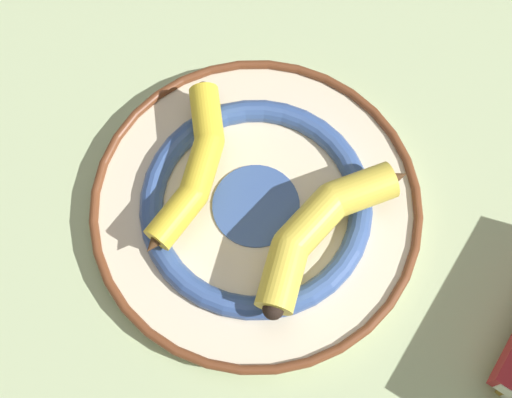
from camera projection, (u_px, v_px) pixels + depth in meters
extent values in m
plane|color=#B2C693|center=(242.00, 236.00, 0.73)|extent=(2.80, 2.80, 0.00)
cylinder|color=beige|center=(256.00, 209.00, 0.73)|extent=(0.33, 0.33, 0.02)
torus|color=#385699|center=(256.00, 205.00, 0.72)|extent=(0.24, 0.24, 0.02)
cylinder|color=#385699|center=(256.00, 206.00, 0.72)|extent=(0.09, 0.09, 0.00)
torus|color=brown|center=(256.00, 205.00, 0.72)|extent=(0.34, 0.34, 0.01)
cylinder|color=yellow|center=(175.00, 217.00, 0.68)|extent=(0.04, 0.06, 0.03)
cylinder|color=yellow|center=(202.00, 167.00, 0.70)|extent=(0.06, 0.07, 0.03)
cylinder|color=yellow|center=(207.00, 115.00, 0.72)|extent=(0.07, 0.06, 0.03)
sphere|color=yellow|center=(194.00, 194.00, 0.69)|extent=(0.03, 0.03, 0.03)
sphere|color=yellow|center=(210.00, 141.00, 0.71)|extent=(0.03, 0.03, 0.03)
cone|color=#472D19|center=(156.00, 241.00, 0.67)|extent=(0.03, 0.03, 0.02)
sphere|color=black|center=(204.00, 90.00, 0.73)|extent=(0.02, 0.02, 0.02)
cylinder|color=yellow|center=(362.00, 190.00, 0.69)|extent=(0.06, 0.07, 0.04)
cylinder|color=yellow|center=(312.00, 223.00, 0.68)|extent=(0.04, 0.07, 0.04)
cylinder|color=yellow|center=(282.00, 277.00, 0.66)|extent=(0.07, 0.07, 0.04)
sphere|color=yellow|center=(333.00, 201.00, 0.69)|extent=(0.04, 0.04, 0.04)
sphere|color=yellow|center=(290.00, 246.00, 0.67)|extent=(0.04, 0.04, 0.04)
cone|color=#472D19|center=(391.00, 179.00, 0.69)|extent=(0.04, 0.04, 0.03)
sphere|color=black|center=(273.00, 309.00, 0.65)|extent=(0.02, 0.02, 0.02)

